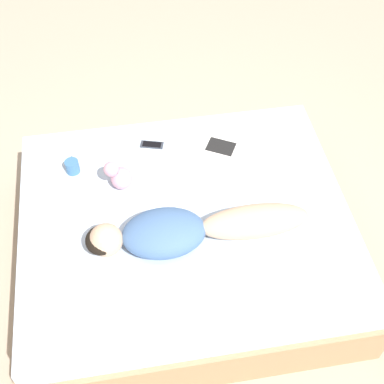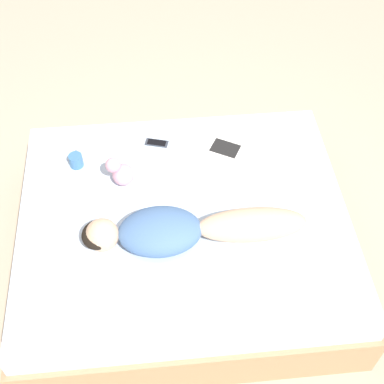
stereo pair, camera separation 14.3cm
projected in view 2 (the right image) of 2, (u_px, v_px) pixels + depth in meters
name	position (u px, v px, depth m)	size (l,w,h in m)	color
ground_plane	(185.00, 259.00, 3.64)	(12.00, 12.00, 0.00)	#B7A88E
bed	(184.00, 238.00, 3.44)	(1.75, 2.06, 0.51)	tan
person	(185.00, 229.00, 3.06)	(0.35, 1.30, 0.19)	#DBB28E
open_magazine	(220.00, 158.00, 3.54)	(0.48, 0.43, 0.01)	white
coffee_mug	(76.00, 160.00, 3.47)	(0.13, 0.09, 0.09)	teal
cell_phone	(157.00, 143.00, 3.63)	(0.10, 0.16, 0.01)	#333842
plush_toy	(121.00, 172.00, 3.35)	(0.15, 0.17, 0.21)	#DB9EB2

